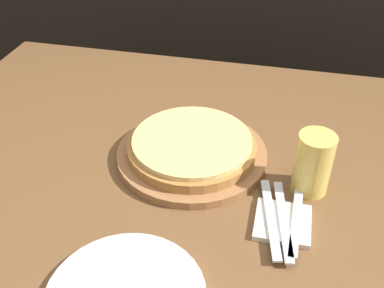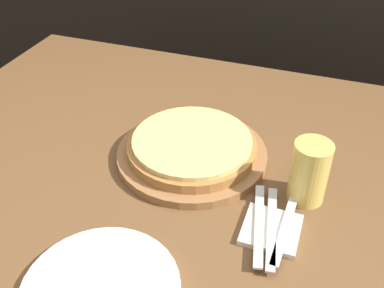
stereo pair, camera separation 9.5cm
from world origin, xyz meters
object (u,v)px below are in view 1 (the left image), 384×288
object	(u,v)px
pizza_on_board	(192,149)
dinner_knife	(283,219)
beer_glass	(313,161)
spoon	(296,222)
fork	(270,217)

from	to	relation	value
pizza_on_board	dinner_knife	bearing A→B (deg)	-37.09
pizza_on_board	dinner_knife	distance (m)	0.28
beer_glass	spoon	xyz separation A→B (m)	(-0.02, -0.12, -0.06)
pizza_on_board	dinner_knife	size ratio (longest dim) A/B	1.62
pizza_on_board	fork	world-z (taller)	pizza_on_board
pizza_on_board	spoon	bearing A→B (deg)	-34.23
pizza_on_board	spoon	size ratio (longest dim) A/B	1.90
beer_glass	dinner_knife	world-z (taller)	beer_glass
dinner_knife	spoon	size ratio (longest dim) A/B	1.17
pizza_on_board	beer_glass	size ratio (longest dim) A/B	2.54
dinner_knife	fork	bearing A→B (deg)	180.00
fork	pizza_on_board	bearing A→B (deg)	139.61
dinner_knife	beer_glass	bearing A→B (deg)	68.65
dinner_knife	pizza_on_board	bearing A→B (deg)	142.91
beer_glass	fork	world-z (taller)	beer_glass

